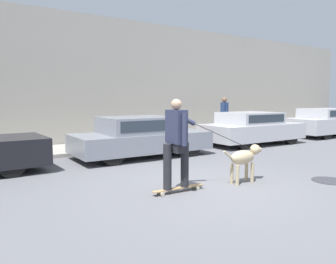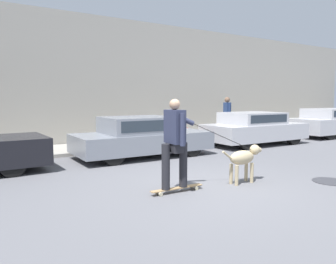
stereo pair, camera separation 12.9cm
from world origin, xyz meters
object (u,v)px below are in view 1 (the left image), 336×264
at_px(skateboarder, 177,140).
at_px(pedestrian_with_bag, 224,115).
at_px(parked_car_1, 140,137).
at_px(parked_car_2, 252,128).
at_px(fire_hydrant, 185,137).
at_px(dog, 244,158).
at_px(parked_car_3, 328,122).

relative_size(skateboarder, pedestrian_with_bag, 1.42).
distance_m(parked_car_1, pedestrian_with_bag, 5.30).
bearing_deg(parked_car_2, skateboarder, -147.69).
bearing_deg(parked_car_1, fire_hydrant, 21.27).
distance_m(parked_car_1, parked_car_2, 4.76).
xyz_separation_m(parked_car_2, dog, (-4.45, -3.83, -0.09)).
xyz_separation_m(parked_car_1, parked_car_2, (4.76, 0.00, 0.03)).
bearing_deg(fire_hydrant, parked_car_3, -6.35).
height_order(parked_car_1, parked_car_2, parked_car_2).
distance_m(parked_car_1, skateboarder, 3.88).
height_order(parked_car_1, dog, parked_car_1).
relative_size(parked_car_3, fire_hydrant, 6.38).
bearing_deg(fire_hydrant, parked_car_2, -18.70).
bearing_deg(fire_hydrant, parked_car_1, -159.61).
height_order(dog, skateboarder, skateboarder).
distance_m(skateboarder, fire_hydrant, 5.75).
xyz_separation_m(dog, skateboarder, (-1.56, 0.17, 0.46)).
bearing_deg(dog, parked_car_3, 21.60).
relative_size(parked_car_2, pedestrian_with_bag, 2.37).
xyz_separation_m(pedestrian_with_bag, fire_hydrant, (-2.72, -0.88, -0.69)).
xyz_separation_m(parked_car_2, parked_car_3, (5.08, 0.00, 0.03)).
xyz_separation_m(dog, pedestrian_with_bag, (4.67, 5.56, 0.54)).
bearing_deg(parked_car_3, pedestrian_with_bag, 162.51).
xyz_separation_m(skateboarder, fire_hydrant, (3.52, 4.50, -0.61)).
distance_m(parked_car_1, fire_hydrant, 2.43).
bearing_deg(fire_hydrant, skateboarder, -128.00).
height_order(parked_car_3, fire_hydrant, parked_car_3).
bearing_deg(parked_car_1, dog, -84.36).
bearing_deg(parked_car_3, dog, -156.05).
distance_m(parked_car_1, parked_car_3, 9.85).
bearing_deg(skateboarder, dog, -4.49).
distance_m(parked_car_1, dog, 3.85).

